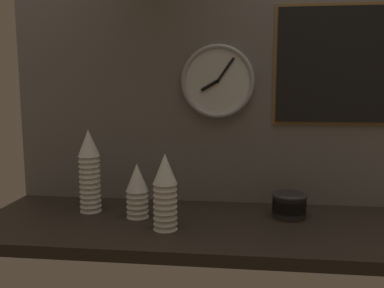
% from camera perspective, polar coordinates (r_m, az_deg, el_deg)
% --- Properties ---
extents(ground_plane, '(1.60, 0.56, 0.04)m').
position_cam_1_polar(ground_plane, '(1.47, 1.63, -11.53)').
color(ground_plane, black).
extents(wall_tiled_back, '(1.60, 0.03, 1.05)m').
position_cam_1_polar(wall_tiled_back, '(1.65, 2.52, 9.93)').
color(wall_tiled_back, slate).
rests_on(wall_tiled_back, ground_plane).
extents(cup_stack_center, '(0.08, 0.08, 0.26)m').
position_cam_1_polar(cup_stack_center, '(1.35, -3.79, -6.71)').
color(cup_stack_center, white).
rests_on(cup_stack_center, ground_plane).
extents(cup_stack_left, '(0.08, 0.08, 0.31)m').
position_cam_1_polar(cup_stack_left, '(1.58, -14.19, -3.66)').
color(cup_stack_left, white).
rests_on(cup_stack_left, ground_plane).
extents(cup_stack_center_left, '(0.08, 0.08, 0.20)m').
position_cam_1_polar(cup_stack_center_left, '(1.49, -7.70, -6.48)').
color(cup_stack_center_left, white).
rests_on(cup_stack_center_left, ground_plane).
extents(bowl_stack_right, '(0.13, 0.13, 0.09)m').
position_cam_1_polar(bowl_stack_right, '(1.53, 13.49, -8.19)').
color(bowl_stack_right, black).
rests_on(bowl_stack_right, ground_plane).
extents(wall_clock, '(0.29, 0.03, 0.29)m').
position_cam_1_polar(wall_clock, '(1.61, 3.61, 8.75)').
color(wall_clock, white).
extents(menu_board, '(0.45, 0.01, 0.46)m').
position_cam_1_polar(menu_board, '(1.66, 19.22, 10.41)').
color(menu_board, olive).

